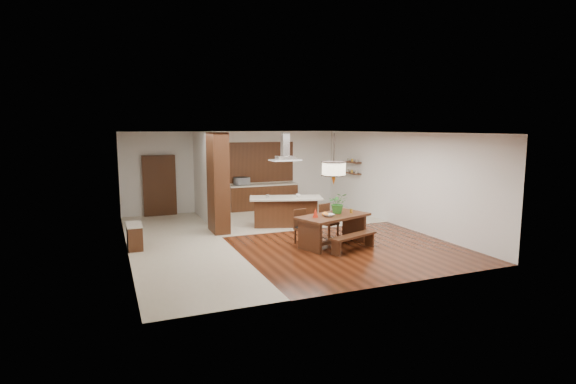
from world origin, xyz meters
name	(u,v)px	position (x,y,z in m)	size (l,w,h in m)	color
room_shell	(278,163)	(0.00, 0.00, 2.06)	(9.00, 9.04, 2.92)	#331409
tile_hallway	(179,246)	(-2.75, 0.00, 0.01)	(2.50, 9.00, 0.01)	beige
tile_kitchen	(286,217)	(1.25, 2.50, 0.01)	(5.50, 4.00, 0.01)	beige
soffit_band	(278,133)	(0.00, 0.00, 2.88)	(8.00, 9.00, 0.02)	#432110
partition_pier	(218,183)	(-1.40, 1.20, 1.45)	(0.45, 1.00, 2.90)	black
partition_stub	(203,176)	(-1.40, 3.30, 1.45)	(0.18, 2.40, 2.90)	silver
hallway_console	(135,236)	(-3.81, 0.20, 0.32)	(0.37, 0.88, 0.63)	black
hallway_doorway	(159,186)	(-2.70, 4.40, 1.05)	(1.10, 0.20, 2.10)	black
rear_counter	(263,197)	(1.00, 4.20, 0.48)	(2.60, 0.62, 0.95)	black
kitchen_window	(260,162)	(1.00, 4.46, 1.75)	(2.60, 0.08, 1.50)	#96542D
shelf_lower	(352,173)	(3.87, 2.60, 1.40)	(0.26, 0.90, 0.04)	black
shelf_upper	(352,162)	(3.87, 2.60, 1.80)	(0.26, 0.90, 0.04)	black
dining_table	(333,223)	(0.98, -1.42, 0.59)	(2.13, 1.54, 0.80)	black
dining_bench	(353,243)	(1.20, -2.08, 0.20)	(1.44, 0.32, 0.41)	black
dining_chair_left	(304,227)	(0.33, -1.02, 0.45)	(0.40, 0.40, 0.91)	black
dining_chair_right	(329,221)	(1.24, -0.71, 0.47)	(0.42, 0.42, 0.95)	black
pendant_lantern	(334,159)	(0.98, -1.42, 2.25)	(0.64, 0.64, 1.31)	beige
foliage_plant	(338,203)	(1.21, -1.25, 1.07)	(0.49, 0.42, 0.54)	#2D7527
fruit_bowl	(329,215)	(0.79, -1.55, 0.83)	(0.27, 0.27, 0.07)	beige
napkin_cone	(315,213)	(0.43, -1.51, 0.91)	(0.14, 0.14, 0.22)	#AC1E0C
gold_ornament	(351,211)	(1.56, -1.35, 0.86)	(0.08, 0.08, 0.11)	gold
kitchen_island	(285,211)	(0.70, 1.20, 0.47)	(2.40, 1.59, 0.91)	black
range_hood	(285,147)	(0.70, 1.20, 2.46)	(0.90, 0.55, 0.87)	silver
island_cup	(298,195)	(1.08, 1.07, 0.96)	(0.13, 0.13, 0.10)	silver
microwave	(242,181)	(0.20, 4.23, 1.09)	(0.51, 0.35, 0.28)	#B6B8BE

